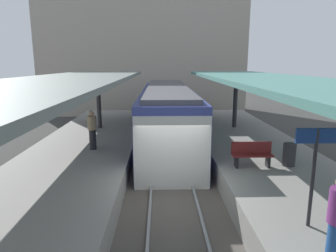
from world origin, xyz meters
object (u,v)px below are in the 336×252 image
object	(u,v)px
litter_bin	(289,155)
passenger_near_bench	(92,129)
platform_sign	(315,155)
commuter_train	(167,115)
platform_bench	(252,154)

from	to	relation	value
litter_bin	passenger_near_bench	size ratio (longest dim) A/B	0.49
litter_bin	passenger_near_bench	distance (m)	7.67
passenger_near_bench	platform_sign	bearing A→B (deg)	-45.60
commuter_train	passenger_near_bench	bearing A→B (deg)	-126.64
platform_bench	passenger_near_bench	world-z (taller)	passenger_near_bench
commuter_train	passenger_near_bench	world-z (taller)	commuter_train
commuter_train	platform_sign	size ratio (longest dim) A/B	6.08
platform_bench	platform_sign	distance (m)	4.07
litter_bin	passenger_near_bench	xyz separation A→B (m)	(-7.33, 2.24, 0.45)
platform_bench	litter_bin	size ratio (longest dim) A/B	1.75
platform_sign	platform_bench	bearing A→B (deg)	91.30
platform_sign	passenger_near_bench	distance (m)	8.72
commuter_train	platform_bench	bearing A→B (deg)	-67.35
litter_bin	passenger_near_bench	world-z (taller)	passenger_near_bench
commuter_train	platform_sign	distance (m)	10.95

